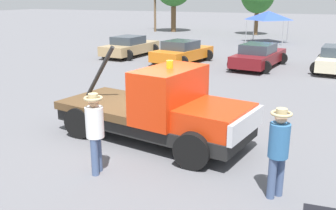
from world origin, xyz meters
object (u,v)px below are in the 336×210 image
Objects in this scene: person_near_truck at (279,146)px; tow_truck at (161,110)px; parked_car_orange at (182,52)px; canopy_tent_blue at (269,15)px; person_at_hood at (95,127)px; parked_car_maroon at (259,56)px; parked_car_tan at (130,46)px.

tow_truck is at bearing 8.44° from person_near_truck.
canopy_tent_blue is at bearing -2.60° from parked_car_orange.
person_near_truck is 0.99× the size of person_at_hood.
parked_car_maroon is at bearing 97.93° from tow_truck.
tow_truck is at bearing -86.53° from canopy_tent_blue.
canopy_tent_blue is at bearing 14.63° from parked_car_maroon.
tow_truck is 15.22m from parked_car_tan.
person_near_truck is 0.39× the size of parked_car_tan.
parked_car_orange is (4.08, -0.91, -0.00)m from parked_car_tan.
parked_car_tan is (-11.64, 14.48, -0.44)m from person_near_truck.
person_near_truck is at bearing -79.56° from canopy_tent_blue.
tow_truck is at bearing -174.20° from parked_car_maroon.
person_near_truck is 26.45m from canopy_tent_blue.
parked_car_maroon is 1.63× the size of canopy_tent_blue.
person_near_truck is 0.40× the size of parked_car_orange.
person_at_hood is at bearing -93.50° from tow_truck.
person_near_truck is at bearing -137.15° from parked_car_tan.
parked_car_orange is at bearing -98.47° from parked_car_tan.
tow_truck is 3.13× the size of person_near_truck.
person_at_hood is at bearing -87.93° from canopy_tent_blue.
person_near_truck is at bearing -160.66° from parked_car_maroon.
canopy_tent_blue is at bearing -26.70° from parked_car_tan.
person_at_hood is 0.61× the size of canopy_tent_blue.
person_at_hood is at bearing -176.06° from parked_car_maroon.
person_at_hood is (-0.51, -2.33, 0.19)m from tow_truck.
person_at_hood reaches higher than parked_car_maroon.
parked_car_tan is at bearing -15.11° from person_near_truck.
canopy_tent_blue is (-4.79, 25.98, 1.17)m from person_near_truck.
canopy_tent_blue is (6.85, 11.50, 1.61)m from parked_car_tan.
canopy_tent_blue is (-0.96, 26.57, 1.16)m from person_at_hood.
parked_car_maroon is (0.71, 14.54, -0.45)m from person_at_hood.
canopy_tent_blue is (-1.47, 24.24, 1.35)m from tow_truck.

